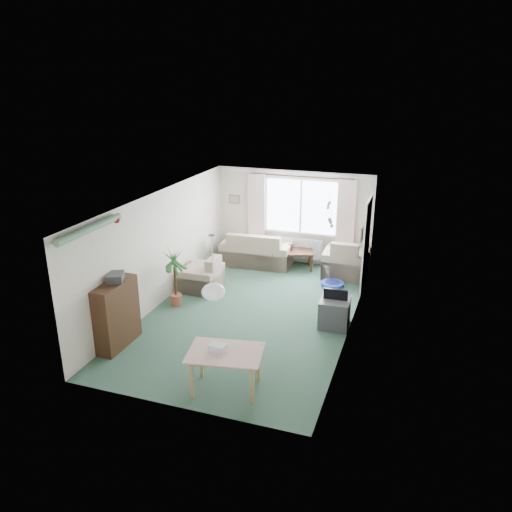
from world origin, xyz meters
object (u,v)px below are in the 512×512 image
(armchair_left, at_px, (201,273))
(bookshelf, at_px, (117,314))
(coffee_table, at_px, (292,260))
(dining_table, at_px, (226,371))
(sofa, at_px, (257,248))
(pet_bed, at_px, (332,284))
(armchair_corner, at_px, (346,257))
(tv_cube, at_px, (335,312))
(houseplant, at_px, (175,277))

(armchair_left, xyz_separation_m, bookshelf, (-0.34, -2.78, 0.21))
(coffee_table, xyz_separation_m, dining_table, (0.37, -5.35, 0.09))
(bookshelf, height_order, dining_table, bookshelf)
(sofa, distance_m, coffee_table, 0.96)
(armchair_left, relative_size, dining_table, 0.86)
(armchair_left, bearing_deg, pet_bed, 110.78)
(armchair_corner, height_order, coffee_table, armchair_corner)
(armchair_corner, height_order, tv_cube, armchair_corner)
(pet_bed, bearing_deg, tv_cube, -78.40)
(sofa, distance_m, armchair_corner, 2.29)
(sofa, relative_size, tv_cube, 2.85)
(sofa, xyz_separation_m, tv_cube, (2.51, -2.72, -0.16))
(coffee_table, bearing_deg, armchair_corner, -1.06)
(tv_cube, bearing_deg, armchair_left, 163.91)
(sofa, relative_size, coffee_table, 1.70)
(armchair_left, xyz_separation_m, pet_bed, (2.81, 1.09, -0.34))
(dining_table, bearing_deg, coffee_table, 93.99)
(armchair_left, distance_m, pet_bed, 3.04)
(coffee_table, height_order, pet_bed, coffee_table)
(bookshelf, bearing_deg, sofa, 77.90)
(bookshelf, relative_size, houseplant, 0.96)
(dining_table, bearing_deg, sofa, 103.75)
(tv_cube, bearing_deg, sofa, 130.60)
(armchair_left, bearing_deg, coffee_table, 139.34)
(bookshelf, distance_m, houseplant, 1.85)
(armchair_left, height_order, pet_bed, armchair_left)
(sofa, relative_size, houseplant, 1.40)
(armchair_left, distance_m, dining_table, 3.97)
(armchair_left, distance_m, coffee_table, 2.52)
(sofa, distance_m, bookshelf, 4.82)
(bookshelf, distance_m, dining_table, 2.44)
(armchair_left, bearing_deg, houseplant, -9.51)
(sofa, height_order, coffee_table, sofa)
(houseplant, bearing_deg, sofa, 73.66)
(armchair_corner, bearing_deg, armchair_left, 31.49)
(armchair_corner, distance_m, coffee_table, 1.37)
(houseplant, bearing_deg, tv_cube, 2.45)
(houseplant, distance_m, tv_cube, 3.37)
(coffee_table, xyz_separation_m, bookshelf, (-1.97, -4.71, 0.37))
(houseplant, relative_size, dining_table, 1.23)
(dining_table, bearing_deg, armchair_left, 120.26)
(coffee_table, bearing_deg, pet_bed, -35.00)
(bookshelf, xyz_separation_m, pet_bed, (3.15, 3.88, -0.55))
(armchair_corner, bearing_deg, tv_cube, 93.72)
(armchair_corner, bearing_deg, dining_table, 78.56)
(sofa, distance_m, armchair_left, 2.04)
(houseplant, relative_size, tv_cube, 2.04)
(bookshelf, bearing_deg, dining_table, -15.10)
(armchair_left, bearing_deg, dining_table, 29.79)
(bookshelf, height_order, tv_cube, bookshelf)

